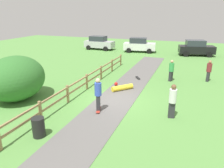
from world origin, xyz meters
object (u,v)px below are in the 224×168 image
(skater_riding, at_px, (98,93))
(parked_car_black, at_px, (196,48))
(bush_large, at_px, (16,78))
(bystander_maroon, at_px, (209,70))
(parked_car_white, at_px, (139,45))
(skater_fallen, at_px, (122,87))
(bystander_white, at_px, (173,100))
(skateboard_loose, at_px, (138,78))
(trash_bin, at_px, (39,127))
(parked_car_silver, at_px, (99,43))
(bystander_green, at_px, (171,70))

(skater_riding, xyz_separation_m, parked_car_black, (4.95, 18.80, -0.13))
(bush_large, bearing_deg, bystander_maroon, 35.57)
(skater_riding, relative_size, parked_car_black, 0.43)
(skater_riding, distance_m, parked_car_white, 18.93)
(bystander_maroon, xyz_separation_m, parked_car_white, (-8.19, 10.80, 0.03))
(skater_fallen, bearing_deg, bystander_white, -39.76)
(bush_large, xyz_separation_m, parked_car_black, (10.40, 18.94, -0.42))
(skateboard_loose, bearing_deg, parked_car_white, 103.20)
(trash_bin, bearing_deg, skater_riding, 65.95)
(bush_large, distance_m, skateboard_loose, 9.24)
(parked_car_silver, bearing_deg, parked_car_black, -0.06)
(bystander_white, relative_size, parked_car_white, 0.42)
(bystander_green, bearing_deg, parked_car_silver, 133.93)
(parked_car_white, bearing_deg, trash_bin, -87.88)
(parked_car_white, bearing_deg, bystander_green, -65.22)
(bush_large, relative_size, skater_riding, 2.02)
(skateboard_loose, height_order, parked_car_silver, parked_car_silver)
(bystander_maroon, relative_size, parked_car_white, 0.38)
(bystander_white, height_order, parked_car_black, parked_car_black)
(trash_bin, bearing_deg, parked_car_black, 73.80)
(trash_bin, xyz_separation_m, parked_car_white, (-0.81, 22.04, 0.51))
(bystander_green, xyz_separation_m, bystander_white, (0.71, -6.41, 0.08))
(skater_fallen, bearing_deg, bystander_maroon, 36.48)
(trash_bin, xyz_separation_m, skater_fallen, (1.61, 6.97, -0.25))
(bystander_maroon, relative_size, parked_car_silver, 0.40)
(bystander_white, relative_size, parked_car_silver, 0.43)
(skater_fallen, height_order, parked_car_white, parked_car_white)
(bush_large, xyz_separation_m, parked_car_silver, (-2.72, 18.95, -0.42))
(skateboard_loose, relative_size, bystander_maroon, 0.46)
(trash_bin, distance_m, bystander_maroon, 13.45)
(skater_fallen, xyz_separation_m, bystander_white, (3.71, -3.09, 0.82))
(bush_large, height_order, skateboard_loose, bush_large)
(bystander_white, height_order, bystander_maroon, bystander_white)
(bystander_maroon, bearing_deg, skateboard_loose, -166.99)
(skater_riding, height_order, skater_fallen, skater_riding)
(trash_bin, xyz_separation_m, parked_car_black, (6.40, 22.04, 0.51))
(trash_bin, distance_m, bystander_white, 6.61)
(skater_fallen, xyz_separation_m, parked_car_silver, (-8.33, 15.08, 0.76))
(trash_bin, relative_size, bystander_white, 0.49)
(parked_car_white, bearing_deg, skateboard_loose, -76.80)
(bystander_maroon, bearing_deg, skater_riding, -126.56)
(parked_car_white, relative_size, parked_car_silver, 1.03)
(parked_car_black, xyz_separation_m, parked_car_white, (-7.22, 0.00, 0.00))
(bystander_white, xyz_separation_m, parked_car_black, (1.08, 18.16, -0.06))
(skateboard_loose, distance_m, bystander_white, 7.02)
(skater_fallen, xyz_separation_m, bystander_maroon, (5.77, 4.27, 0.73))
(bystander_green, relative_size, bystander_maroon, 1.01)
(bush_large, relative_size, parked_car_silver, 0.90)
(parked_car_white, xyz_separation_m, parked_car_silver, (-5.90, 0.01, 0.00))
(bystander_white, bearing_deg, parked_car_silver, 123.53)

